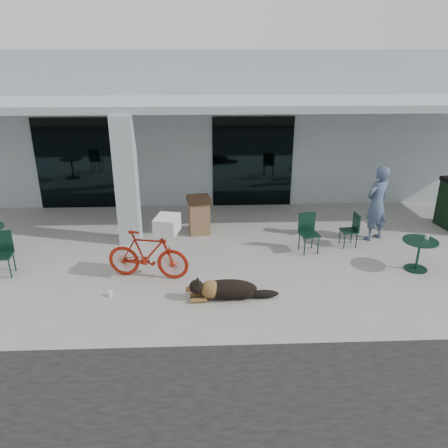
{
  "coord_description": "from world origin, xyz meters",
  "views": [
    {
      "loc": [
        0.4,
        -7.84,
        4.43
      ],
      "look_at": [
        0.77,
        0.85,
        1.0
      ],
      "focal_mm": 35.0,
      "sensor_mm": 36.0,
      "label": 1
    }
  ],
  "objects_px": {
    "dog": "(228,288)",
    "cafe_chair_far_a": "(309,234)",
    "cafe_chair_near": "(1,255)",
    "person": "(377,203)",
    "cafe_table_far": "(418,255)",
    "trash_receptacle": "(199,215)",
    "cafe_chair_far_b": "(349,230)",
    "bicycle": "(148,255)"
  },
  "relations": [
    {
      "from": "cafe_chair_far_b",
      "to": "trash_receptacle",
      "type": "bearing_deg",
      "value": -110.17
    },
    {
      "from": "bicycle",
      "to": "cafe_table_far",
      "type": "relative_size",
      "value": 2.35
    },
    {
      "from": "dog",
      "to": "cafe_table_far",
      "type": "distance_m",
      "value": 4.3
    },
    {
      "from": "cafe_chair_far_a",
      "to": "dog",
      "type": "bearing_deg",
      "value": -145.56
    },
    {
      "from": "cafe_table_far",
      "to": "person",
      "type": "height_order",
      "value": "person"
    },
    {
      "from": "person",
      "to": "cafe_chair_far_a",
      "type": "bearing_deg",
      "value": -7.63
    },
    {
      "from": "cafe_chair_far_a",
      "to": "person",
      "type": "bearing_deg",
      "value": 10.46
    },
    {
      "from": "dog",
      "to": "cafe_table_far",
      "type": "height_order",
      "value": "cafe_table_far"
    },
    {
      "from": "cafe_chair_near",
      "to": "cafe_table_far",
      "type": "height_order",
      "value": "cafe_chair_near"
    },
    {
      "from": "cafe_chair_far_b",
      "to": "bicycle",
      "type": "bearing_deg",
      "value": -78.16
    },
    {
      "from": "cafe_chair_near",
      "to": "cafe_table_far",
      "type": "distance_m",
      "value": 8.88
    },
    {
      "from": "bicycle",
      "to": "cafe_chair_near",
      "type": "distance_m",
      "value": 3.09
    },
    {
      "from": "bicycle",
      "to": "cafe_chair_far_a",
      "type": "relative_size",
      "value": 1.87
    },
    {
      "from": "cafe_chair_far_a",
      "to": "cafe_chair_far_b",
      "type": "xyz_separation_m",
      "value": [
        1.04,
        0.3,
        -0.05
      ]
    },
    {
      "from": "cafe_chair_near",
      "to": "person",
      "type": "relative_size",
      "value": 0.5
    },
    {
      "from": "dog",
      "to": "cafe_chair_near",
      "type": "bearing_deg",
      "value": 160.68
    },
    {
      "from": "cafe_table_far",
      "to": "trash_receptacle",
      "type": "relative_size",
      "value": 0.75
    },
    {
      "from": "person",
      "to": "trash_receptacle",
      "type": "xyz_separation_m",
      "value": [
        -4.41,
        0.6,
        -0.46
      ]
    },
    {
      "from": "cafe_chair_near",
      "to": "cafe_chair_far_a",
      "type": "distance_m",
      "value": 6.78
    },
    {
      "from": "trash_receptacle",
      "to": "cafe_table_far",
      "type": "bearing_deg",
      "value": -25.81
    },
    {
      "from": "bicycle",
      "to": "dog",
      "type": "height_order",
      "value": "bicycle"
    },
    {
      "from": "cafe_table_far",
      "to": "trash_receptacle",
      "type": "height_order",
      "value": "trash_receptacle"
    },
    {
      "from": "cafe_table_far",
      "to": "cafe_chair_far_b",
      "type": "bearing_deg",
      "value": 130.6
    },
    {
      "from": "cafe_table_far",
      "to": "person",
      "type": "bearing_deg",
      "value": 101.52
    },
    {
      "from": "cafe_table_far",
      "to": "bicycle",
      "type": "bearing_deg",
      "value": -179.02
    },
    {
      "from": "bicycle",
      "to": "cafe_table_far",
      "type": "bearing_deg",
      "value": -77.79
    },
    {
      "from": "bicycle",
      "to": "trash_receptacle",
      "type": "distance_m",
      "value": 2.61
    },
    {
      "from": "dog",
      "to": "cafe_table_far",
      "type": "xyz_separation_m",
      "value": [
        4.17,
        1.02,
        0.13
      ]
    },
    {
      "from": "dog",
      "to": "cafe_chair_near",
      "type": "xyz_separation_m",
      "value": [
        -4.7,
        1.14,
        0.25
      ]
    },
    {
      "from": "cafe_chair_near",
      "to": "cafe_table_far",
      "type": "xyz_separation_m",
      "value": [
        8.88,
        -0.11,
        -0.12
      ]
    },
    {
      "from": "dog",
      "to": "cafe_chair_far_b",
      "type": "bearing_deg",
      "value": 31.54
    },
    {
      "from": "cafe_chair_far_a",
      "to": "cafe_chair_far_b",
      "type": "relative_size",
      "value": 1.13
    },
    {
      "from": "bicycle",
      "to": "dog",
      "type": "relative_size",
      "value": 1.32
    },
    {
      "from": "cafe_chair_far_b",
      "to": "trash_receptacle",
      "type": "relative_size",
      "value": 0.84
    },
    {
      "from": "person",
      "to": "trash_receptacle",
      "type": "bearing_deg",
      "value": -36.52
    },
    {
      "from": "trash_receptacle",
      "to": "cafe_chair_near",
      "type": "bearing_deg",
      "value": -152.03
    },
    {
      "from": "trash_receptacle",
      "to": "cafe_chair_far_b",
      "type": "bearing_deg",
      "value": -15.35
    },
    {
      "from": "person",
      "to": "cafe_table_far",
      "type": "bearing_deg",
      "value": 72.75
    },
    {
      "from": "cafe_chair_far_a",
      "to": "trash_receptacle",
      "type": "relative_size",
      "value": 0.94
    },
    {
      "from": "cafe_table_far",
      "to": "cafe_chair_far_a",
      "type": "relative_size",
      "value": 0.8
    },
    {
      "from": "dog",
      "to": "cafe_chair_far_a",
      "type": "distance_m",
      "value": 2.87
    },
    {
      "from": "cafe_chair_far_a",
      "to": "trash_receptacle",
      "type": "xyz_separation_m",
      "value": [
        -2.6,
        1.3,
        0.03
      ]
    }
  ]
}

